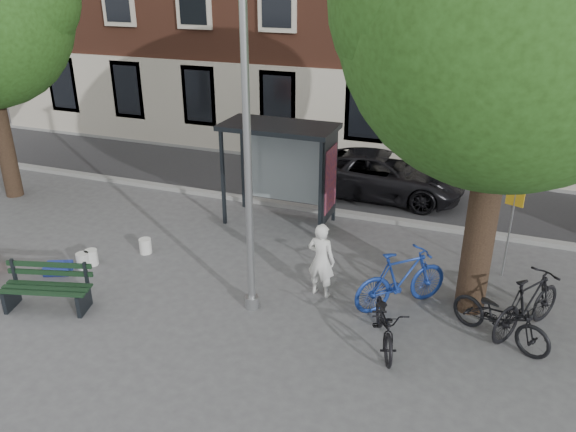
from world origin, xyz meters
The scene contains 19 objects.
ground centered at (0.00, 0.00, 0.00)m, with size 90.00×90.00×0.00m, color #4C4C4F.
road centered at (0.00, 7.00, 0.01)m, with size 40.00×4.00×0.01m, color #28282B.
curb_near centered at (0.00, 5.00, 0.06)m, with size 40.00×0.25×0.12m, color gray.
curb_far centered at (0.00, 9.00, 0.06)m, with size 40.00×0.25×0.12m, color gray.
lamppost centered at (0.00, 0.00, 2.78)m, with size 0.28×0.35×6.11m.
tree_right centered at (4.01, 1.38, 5.62)m, with size 5.76×5.60×8.20m.
bus_shelter centered at (-0.61, 4.11, 1.92)m, with size 2.85×1.45×2.62m.
painter centered at (1.11, 0.93, 0.79)m, with size 0.58×0.38×1.58m, color white.
bench centered at (-3.72, -1.42, 0.41)m, with size 1.80×0.99×0.89m.
bike_a centered at (4.56, 0.57, 0.49)m, with size 0.65×1.88×0.99m, color black.
bike_b centered at (2.70, 1.07, 0.62)m, with size 0.58×2.05×1.23m, color navy.
bike_c centered at (2.67, -0.26, 0.46)m, with size 0.61×1.74×0.91m, color black.
bike_d centered at (4.99, 1.02, 0.59)m, with size 0.55×1.96×1.18m, color black.
car_dark centered at (1.09, 6.77, 0.65)m, with size 2.17×4.70×1.31m, color black.
blue_crate centered at (-4.55, -0.24, 0.10)m, with size 0.55×0.40×0.20m, color navy.
bucket_a centered at (-4.16, 0.12, 0.18)m, with size 0.28×0.28×0.36m, color silver.
bucket_b centered at (-4.09, 0.32, 0.18)m, with size 0.28×0.28×0.36m, color white.
bucket_c centered at (-3.28, 1.23, 0.18)m, with size 0.28×0.28×0.36m, color white.
notice_sign centered at (4.58, 3.06, 1.59)m, with size 0.36×0.16×2.14m.
Camera 1 is at (4.00, -8.54, 6.12)m, focal length 35.00 mm.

